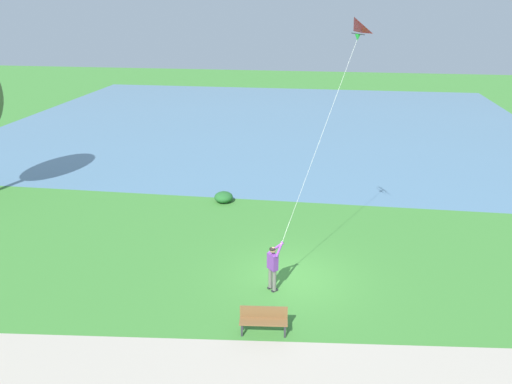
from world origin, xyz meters
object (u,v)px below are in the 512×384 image
flying_kite (353,32)px  park_bench_near_walkway (264,318)px  lakeside_shrub (224,197)px  person_kite_flyer (273,264)px

flying_kite → park_bench_near_walkway: size_ratio=4.89×
flying_kite → lakeside_shrub: (5.67, 5.84, -8.55)m
person_kite_flyer → park_bench_near_walkway: 2.55m
flying_kite → lakeside_shrub: size_ratio=7.48×
flying_kite → park_bench_near_walkway: flying_kite is taller
park_bench_near_walkway → lakeside_shrub: park_bench_near_walkway is taller
park_bench_near_walkway → flying_kite: bearing=-26.2°
lakeside_shrub → person_kite_flyer: bearing=-156.4°
lakeside_shrub → park_bench_near_walkway: bearing=-161.7°
flying_kite → lakeside_shrub: bearing=45.8°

